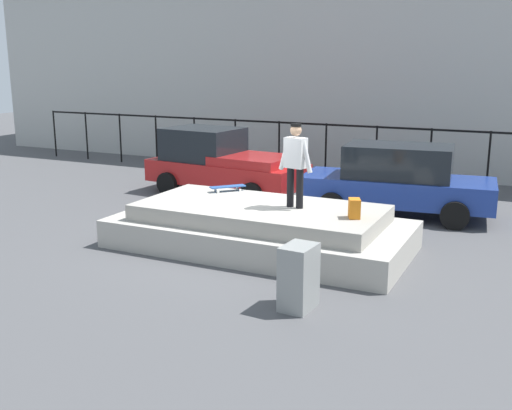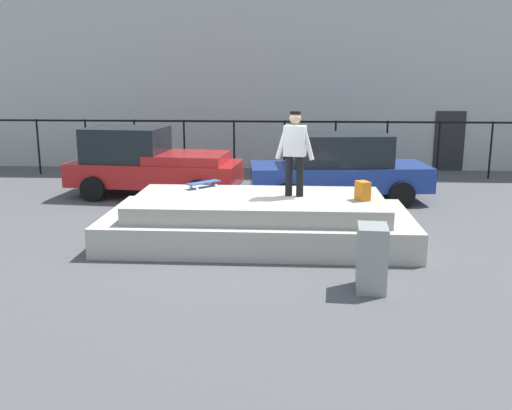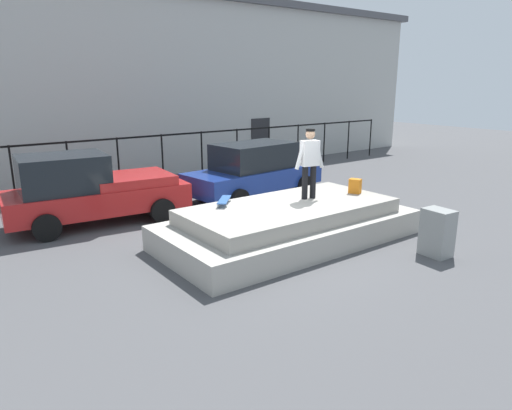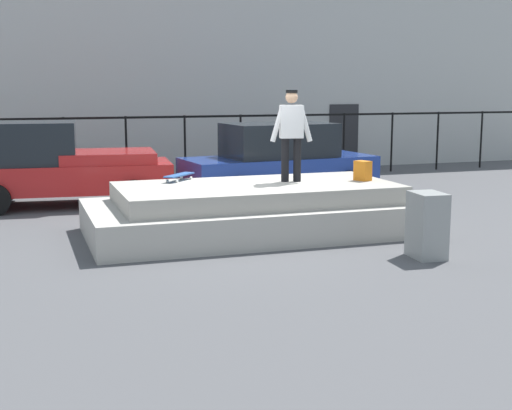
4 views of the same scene
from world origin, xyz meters
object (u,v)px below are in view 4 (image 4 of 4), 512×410
(skateboarder, at_px, (291,130))
(utility_box, at_px, (427,225))
(skateboard, at_px, (179,175))
(car_red_pickup_near, at_px, (57,165))
(car_blue_sedan_mid, at_px, (279,160))
(backpack, at_px, (363,171))

(skateboarder, distance_m, utility_box, 3.20)
(skateboard, relative_size, car_red_pickup_near, 0.15)
(car_blue_sedan_mid, relative_size, utility_box, 4.66)
(car_red_pickup_near, distance_m, utility_box, 8.35)
(car_red_pickup_near, relative_size, car_blue_sedan_mid, 0.99)
(skateboarder, xyz_separation_m, car_red_pickup_near, (-3.86, 3.98, -0.91))
(backpack, distance_m, car_blue_sedan_mid, 4.01)
(utility_box, bearing_deg, car_red_pickup_near, 131.19)
(skateboard, bearing_deg, skateboarder, -21.32)
(skateboarder, distance_m, backpack, 1.52)
(backpack, xyz_separation_m, utility_box, (-0.12, -2.39, -0.56))
(car_blue_sedan_mid, bearing_deg, skateboard, -135.77)
(skateboard, distance_m, car_red_pickup_near, 3.79)
(backpack, relative_size, car_red_pickup_near, 0.08)
(car_red_pickup_near, distance_m, car_blue_sedan_mid, 5.02)
(skateboarder, bearing_deg, car_blue_sedan_mid, 72.67)
(car_blue_sedan_mid, bearing_deg, backpack, -88.11)
(car_blue_sedan_mid, bearing_deg, car_red_pickup_near, 176.91)
(skateboard, bearing_deg, utility_box, -48.17)
(skateboard, distance_m, car_blue_sedan_mid, 4.26)
(car_red_pickup_near, xyz_separation_m, car_blue_sedan_mid, (5.02, -0.27, -0.03))
(skateboard, xyz_separation_m, car_blue_sedan_mid, (3.05, 2.97, -0.11))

